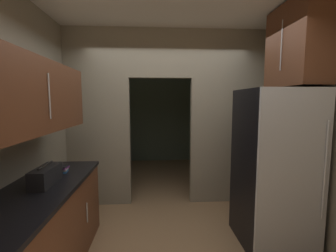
# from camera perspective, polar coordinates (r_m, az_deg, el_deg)

# --- Properties ---
(kitchen_overhead_slab) EXTENTS (3.60, 6.69, 0.06)m
(kitchen_overhead_slab) POSITION_cam_1_polar(r_m,az_deg,el_deg) (2.99, 1.13, 28.94)
(kitchen_overhead_slab) COLOR silver
(kitchen_partition) EXTENTS (3.20, 0.12, 2.81)m
(kitchen_partition) POSITION_cam_1_polar(r_m,az_deg,el_deg) (3.70, 0.39, 3.58)
(kitchen_partition) COLOR gray
(kitchen_partition) RESTS_ON ground
(adjoining_room_shell) EXTENTS (3.20, 2.82, 2.81)m
(adjoining_room_shell) POSITION_cam_1_polar(r_m,az_deg,el_deg) (5.59, -1.30, 3.32)
(adjoining_room_shell) COLOR slate
(adjoining_room_shell) RESTS_ON ground
(refrigerator) EXTENTS (0.74, 0.80, 1.82)m
(refrigerator) POSITION_cam_1_polar(r_m,az_deg,el_deg) (2.96, 24.80, -9.48)
(refrigerator) COLOR black
(refrigerator) RESTS_ON ground
(lower_cabinet_run) EXTENTS (0.65, 2.03, 0.90)m
(lower_cabinet_run) POSITION_cam_1_polar(r_m,az_deg,el_deg) (2.56, -30.02, -23.45)
(lower_cabinet_run) COLOR brown
(lower_cabinet_run) RESTS_ON ground
(upper_cabinet_counterside) EXTENTS (0.36, 1.83, 0.63)m
(upper_cabinet_counterside) POSITION_cam_1_polar(r_m,az_deg,el_deg) (2.24, -31.78, 6.35)
(upper_cabinet_counterside) COLOR brown
(upper_cabinet_fridgeside) EXTENTS (0.36, 0.81, 0.94)m
(upper_cabinet_fridgeside) POSITION_cam_1_polar(r_m,az_deg,el_deg) (3.15, 29.45, 17.07)
(upper_cabinet_fridgeside) COLOR brown
(boombox) EXTENTS (0.16, 0.40, 0.20)m
(boombox) POSITION_cam_1_polar(r_m,az_deg,el_deg) (2.49, -28.23, -10.88)
(boombox) COLOR black
(boombox) RESTS_ON lower_cabinet_run
(book_stack) EXTENTS (0.14, 0.14, 0.08)m
(book_stack) POSITION_cam_1_polar(r_m,az_deg,el_deg) (2.82, -24.95, -9.79)
(book_stack) COLOR #2D609E
(book_stack) RESTS_ON lower_cabinet_run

